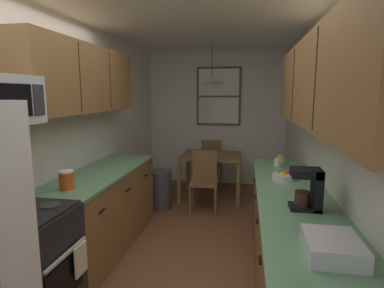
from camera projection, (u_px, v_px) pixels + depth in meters
The scene contains 23 objects.
ground_plane at pixel (193, 243), 3.70m from camera, with size 12.00×12.00×0.00m, color brown.
wall_left at pixel (82, 134), 3.72m from camera, with size 0.10×9.00×2.55m, color silver.
wall_right at pixel (321, 140), 3.26m from camera, with size 0.10×9.00×2.55m, color silver.
wall_back at pixel (216, 118), 6.07m from camera, with size 4.40×0.10×2.55m, color silver.
ceiling_slab at pixel (194, 13), 3.28m from camera, with size 4.40×9.00×0.08m, color white.
stove_range at pixel (25, 270), 2.29m from camera, with size 0.66×0.64×1.10m.
counter_left at pixel (103, 209), 3.55m from camera, with size 0.64×1.93×0.90m.
upper_cabinets_left at pixel (82, 79), 3.29m from camera, with size 0.33×2.01×0.70m.
counter_right at pixel (294, 252), 2.59m from camera, with size 0.64×3.15×0.90m.
upper_cabinets_right at pixel (325, 82), 2.30m from camera, with size 0.33×2.83×0.67m.
dining_table at pixel (211, 161), 5.26m from camera, with size 0.99×0.85×0.74m.
dining_chair_near at pixel (204, 178), 4.67m from camera, with size 0.42×0.42×0.90m.
dining_chair_far at pixel (211, 160), 5.91m from camera, with size 0.44×0.44×0.90m.
pendant_light at pixel (212, 81), 5.05m from camera, with size 0.32×0.32×0.65m.
back_window at pixel (219, 96), 5.92m from camera, with size 0.84×0.05×1.10m.
trash_bin at pixel (160, 190), 4.80m from camera, with size 0.35×0.35×0.59m, color #3F3F42.
storage_canister at pixel (66, 180), 2.80m from camera, with size 0.13×0.13×0.17m.
dish_towel at pixel (81, 259), 2.38m from camera, with size 0.02×0.16×0.24m, color beige.
coffee_maker at pixel (310, 188), 2.30m from camera, with size 0.22×0.18×0.31m.
mug_by_coffeemaker at pixel (280, 160), 3.82m from camera, with size 0.11×0.07×0.11m.
mug_spare at pixel (277, 163), 3.68m from camera, with size 0.11×0.08×0.09m.
fruit_bowl at pixel (283, 176), 3.11m from camera, with size 0.22×0.22×0.09m.
dish_rack at pixel (332, 247), 1.65m from camera, with size 0.28×0.34×0.10m, color silver.
Camera 1 is at (0.58, -2.41, 1.75)m, focal length 29.25 mm.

